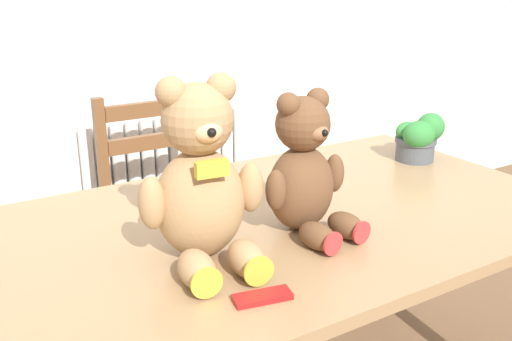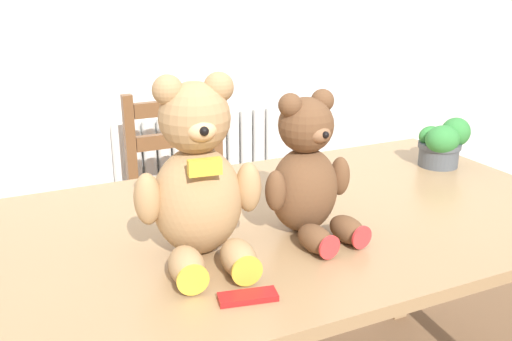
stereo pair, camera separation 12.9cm
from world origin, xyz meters
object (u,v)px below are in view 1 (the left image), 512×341
Objects in this scene: wooden_chair_behind at (163,209)px; teddy_bear_right at (305,172)px; potted_plant at (419,138)px; teddy_bear_left at (202,183)px; chocolate_bar at (262,297)px.

teddy_bear_right is (-0.01, -0.97, 0.44)m from wooden_chair_behind.
potted_plant reaches higher than wooden_chair_behind.
teddy_bear_left reaches higher than potted_plant.
chocolate_bar is (-0.26, -0.22, -0.14)m from teddy_bear_right.
teddy_bear_right is at bearing 89.20° from wooden_chair_behind.
teddy_bear_right is at bearing 40.86° from chocolate_bar.
chocolate_bar is at bearing 77.24° from wooden_chair_behind.
potted_plant is 1.02m from chocolate_bar.
wooden_chair_behind is 1.06m from teddy_bear_right.
wooden_chair_behind is 1.11m from teddy_bear_left.
teddy_bear_right is 0.37m from chocolate_bar.
wooden_chair_behind is 5.15× the size of potted_plant.
potted_plant is at bearing 27.39° from chocolate_bar.
wooden_chair_behind is at bearing 77.24° from chocolate_bar.
teddy_bear_left is (-0.29, -0.97, 0.47)m from wooden_chair_behind.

